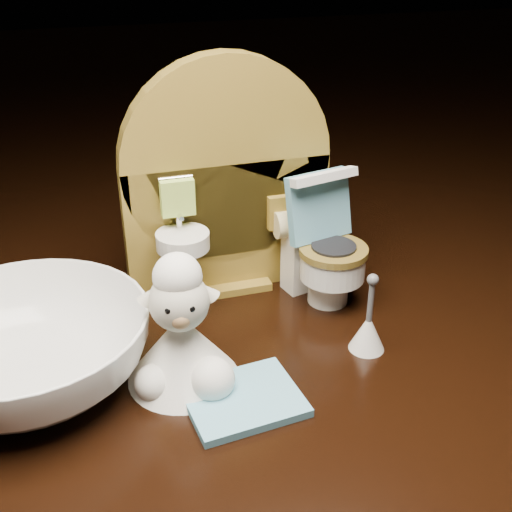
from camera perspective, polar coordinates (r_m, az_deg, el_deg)
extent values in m
cube|color=black|center=(0.41, 0.15, -12.98)|extent=(2.50, 2.50, 0.10)
cube|color=olive|center=(0.41, -2.56, 2.74)|extent=(0.13, 0.02, 0.09)
cylinder|color=olive|center=(0.39, -2.69, 8.42)|extent=(0.13, 0.02, 0.13)
cube|color=olive|center=(0.43, -2.44, -2.16)|extent=(0.05, 0.04, 0.01)
cylinder|color=white|center=(0.40, -6.42, -1.67)|extent=(0.01, 0.01, 0.04)
cylinder|color=white|center=(0.38, -6.53, 1.37)|extent=(0.03, 0.03, 0.01)
cylinder|color=silver|center=(0.39, -6.87, 3.26)|extent=(0.00, 0.00, 0.01)
cube|color=#B1D852|center=(0.38, -6.99, 5.17)|extent=(0.02, 0.01, 0.02)
cube|color=olive|center=(0.41, 2.69, 3.96)|extent=(0.02, 0.01, 0.02)
cylinder|color=beige|center=(0.40, 2.96, 2.85)|extent=(0.02, 0.02, 0.02)
cylinder|color=white|center=(0.41, 6.42, -2.82)|extent=(0.03, 0.03, 0.02)
cylinder|color=white|center=(0.40, 6.83, -0.80)|extent=(0.04, 0.04, 0.02)
cylinder|color=brown|center=(0.39, 6.91, 0.49)|extent=(0.04, 0.04, 0.00)
cube|color=white|center=(0.42, 4.76, 0.40)|extent=(0.04, 0.02, 0.05)
cube|color=#64A9C4|center=(0.40, 5.60, 4.42)|extent=(0.04, 0.02, 0.04)
cube|color=white|center=(0.38, 6.11, 7.02)|extent=(0.05, 0.02, 0.01)
cylinder|color=#89A83C|center=(0.41, 6.04, 4.66)|extent=(0.01, 0.01, 0.01)
cube|color=#64A9C4|center=(0.33, -1.16, -12.62)|extent=(0.06, 0.05, 0.00)
cone|color=white|center=(0.37, 9.90, -6.67)|extent=(0.02, 0.02, 0.02)
cylinder|color=#59595B|center=(0.36, 10.16, -3.98)|extent=(0.00, 0.00, 0.03)
sphere|color=#59595B|center=(0.35, 10.35, -2.08)|extent=(0.01, 0.01, 0.01)
cone|color=white|center=(0.34, -6.59, -8.09)|extent=(0.06, 0.06, 0.04)
sphere|color=white|center=(0.33, -3.93, -10.87)|extent=(0.02, 0.02, 0.02)
sphere|color=white|center=(0.34, -9.10, -11.09)|extent=(0.02, 0.02, 0.02)
sphere|color=beige|center=(0.32, -6.85, -4.01)|extent=(0.03, 0.03, 0.03)
sphere|color=tan|center=(0.31, -6.73, -5.52)|extent=(0.01, 0.01, 0.01)
sphere|color=white|center=(0.31, -7.00, -1.85)|extent=(0.02, 0.02, 0.02)
cone|color=beige|center=(0.32, -9.38, -3.41)|extent=(0.01, 0.01, 0.01)
cone|color=beige|center=(0.32, -4.44, -3.05)|extent=(0.01, 0.01, 0.01)
sphere|color=black|center=(0.31, -7.78, -4.82)|extent=(0.00, 0.00, 0.00)
sphere|color=black|center=(0.31, -5.77, -4.67)|extent=(0.00, 0.00, 0.00)
imported|color=white|center=(0.35, -19.61, -7.91)|extent=(0.14, 0.14, 0.04)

